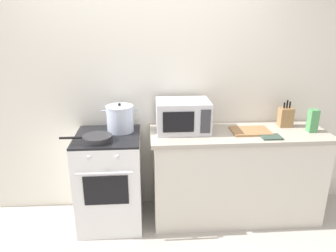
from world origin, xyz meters
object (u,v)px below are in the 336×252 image
frying_pan (97,138)px  stock_pot (120,118)px  stove (110,180)px  pasta_box (313,121)px  microwave (183,116)px  oven_mitt (271,137)px  knife_block (286,117)px  cutting_board (250,131)px

frying_pan → stock_pot: bearing=52.4°
stove → pasta_box: bearing=-0.9°
microwave → oven_mitt: 0.83m
pasta_box → oven_mitt: size_ratio=1.22×
stove → frying_pan: (-0.07, -0.13, 0.48)m
knife_block → stove: bearing=-175.4°
stock_pot → microwave: size_ratio=0.69×
microwave → knife_block: bearing=3.4°
stove → pasta_box: pasta_box is taller
cutting_board → pasta_box: pasta_box is taller
pasta_box → oven_mitt: 0.47m
microwave → pasta_box: (1.23, -0.11, -0.04)m
knife_block → pasta_box: size_ratio=1.23×
stock_pot → cutting_board: stock_pot is taller
stock_pot → knife_block: size_ratio=1.27×
microwave → knife_block: size_ratio=1.85×
knife_block → cutting_board: bearing=-160.5°
microwave → stock_pot: bearing=176.0°
cutting_board → oven_mitt: (0.14, -0.16, -0.00)m
stock_pot → oven_mitt: size_ratio=1.91×
stock_pot → microwave: microwave is taller
oven_mitt → microwave: bearing=163.0°
cutting_board → oven_mitt: bearing=-49.0°
stove → oven_mitt: bearing=-6.1°
frying_pan → oven_mitt: frying_pan is taller
knife_block → oven_mitt: bearing=-130.5°
microwave → cutting_board: bearing=-6.9°
frying_pan → microwave: size_ratio=0.92×
stock_pot → microwave: 0.60m
stock_pot → cutting_board: size_ratio=0.96×
stove → stock_pot: bearing=45.9°
stove → knife_block: bearing=4.6°
microwave → pasta_box: 1.23m
stove → stock_pot: 0.61m
stove → stock_pot: size_ratio=2.67×
microwave → pasta_box: microwave is taller
frying_pan → cutting_board: 1.43m
frying_pan → pasta_box: bearing=2.8°
knife_block → microwave: bearing=-176.6°
stock_pot → oven_mitt: 1.41m
stove → oven_mitt: (1.49, -0.16, 0.47)m
microwave → oven_mitt: bearing=-17.0°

